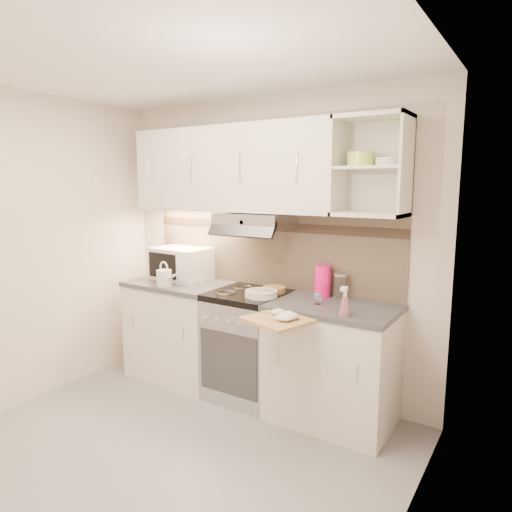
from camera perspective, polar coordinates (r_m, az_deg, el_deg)
The scene contains 17 objects.
ground at distance 3.31m, azimuth -12.45°, elevation -23.66°, with size 3.00×3.00×0.00m, color gray.
room_shell at distance 3.06m, azimuth -8.57°, elevation 6.08°, with size 3.04×2.84×2.52m.
base_cabinet_left at distance 4.32m, azimuth -9.32°, elevation -9.29°, with size 0.90×0.60×0.86m, color silver.
worktop_left at distance 4.21m, azimuth -9.48°, elevation -3.45°, with size 0.92×0.62×0.04m, color #47474C.
base_cabinet_right at distance 3.56m, azimuth 9.50°, elevation -13.40°, with size 0.90×0.60×0.86m, color silver.
worktop_right at distance 3.41m, azimuth 9.70°, elevation -6.39°, with size 0.92×0.62×0.04m, color #47474C.
electric_range at distance 3.88m, azimuth -0.90°, elevation -11.00°, with size 0.60×0.60×0.90m.
microwave at distance 4.31m, azimuth -9.29°, elevation -0.90°, with size 0.53×0.41×0.29m.
watering_can at distance 4.03m, azimuth -11.34°, elevation -2.63°, with size 0.26×0.13×0.22m.
plate_stack at distance 3.60m, azimuth 0.65°, elevation -4.72°, with size 0.26×0.26×0.05m.
bread_loaf at distance 3.74m, azimuth 2.27°, elevation -4.21°, with size 0.19×0.19×0.05m, color #B26A3D.
pink_pitcher at distance 3.63m, azimuth 8.34°, elevation -3.09°, with size 0.13×0.12×0.25m.
glass_jar at distance 3.57m, azimuth 10.49°, elevation -3.71°, with size 0.10×0.10×0.20m.
spice_jar at distance 3.41m, azimuth 7.73°, elevation -5.33°, with size 0.05×0.05×0.08m.
spray_bottle at distance 3.12m, azimuth 11.05°, elevation -5.87°, with size 0.08×0.08×0.22m.
cutting_board at distance 3.10m, azimuth 2.66°, elevation -8.00°, with size 0.40×0.36×0.02m, color #A88C4F.
dish_towel at distance 3.10m, azimuth 3.21°, elevation -7.25°, with size 0.22×0.19×0.06m, color beige, non-canonical shape.
Camera 1 is at (2.02, -1.94, 1.78)m, focal length 32.00 mm.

